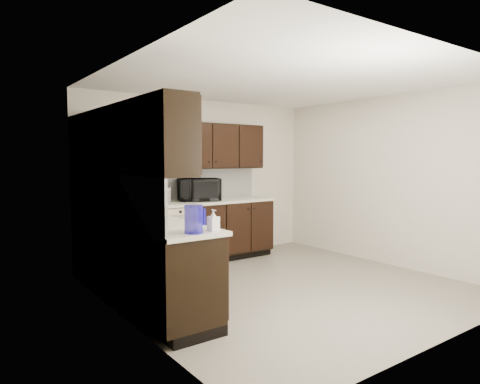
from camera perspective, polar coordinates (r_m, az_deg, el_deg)
name	(u,v)px	position (r m, az deg, el deg)	size (l,w,h in m)	color
floor	(285,286)	(5.43, 6.00, -12.41)	(4.00, 4.00, 0.00)	gray
ceiling	(287,81)	(5.28, 6.23, 14.52)	(4.00, 4.00, 0.00)	white
wall_back	(201,179)	(6.82, -5.23, 1.71)	(4.00, 0.02, 2.50)	beige
wall_left	(127,193)	(4.15, -14.85, -0.18)	(0.02, 4.00, 2.50)	beige
wall_right	(386,181)	(6.72, 18.88, 1.45)	(0.02, 4.00, 2.50)	beige
wall_front	(447,198)	(3.97, 25.88, -0.69)	(4.00, 0.02, 2.50)	beige
lower_cabinets	(170,248)	(5.67, -9.33, -7.41)	(3.00, 2.80, 0.90)	black
countertop	(169,210)	(5.59, -9.40, -2.33)	(3.03, 2.83, 0.04)	beige
backsplash	(147,189)	(5.66, -12.29, 0.36)	(3.00, 2.80, 0.48)	white
upper_cabinets	(158,143)	(5.60, -10.82, 6.38)	(3.00, 2.80, 0.70)	black
dishwasher	(180,233)	(6.05, -8.02, -5.38)	(0.58, 0.04, 0.78)	beige
sink	(159,229)	(4.30, -10.71, -4.90)	(0.54, 0.82, 0.42)	beige
microwave	(199,190)	(6.48, -5.51, 0.32)	(0.61, 0.41, 0.34)	black
soap_bottle_a	(213,220)	(3.78, -3.58, -3.77)	(0.08, 0.09, 0.19)	gray
soap_bottle_b	(153,214)	(4.14, -11.54, -2.85)	(0.09, 0.09, 0.23)	gray
toaster_oven	(157,196)	(6.11, -11.04, -0.48)	(0.37, 0.28, 0.23)	#B2B2B5
storage_bin	(114,203)	(5.34, -16.44, -1.45)	(0.52, 0.39, 0.20)	silver
blue_pitcher	(194,219)	(3.67, -6.20, -3.62)	(0.16, 0.16, 0.24)	#17119B
teal_tumbler	(133,202)	(5.41, -14.03, -1.34)	(0.09, 0.09, 0.20)	#0C8B7C
paper_towel_roll	(120,198)	(5.57, -15.65, -0.72)	(0.13, 0.13, 0.30)	silver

